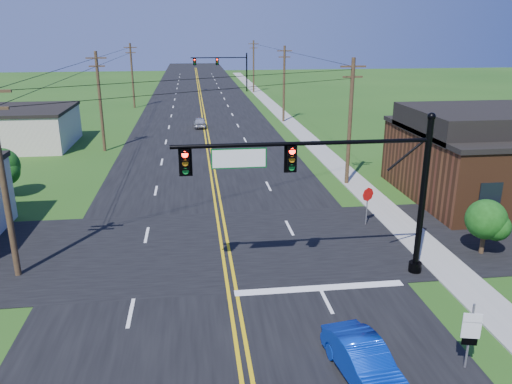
{
  "coord_description": "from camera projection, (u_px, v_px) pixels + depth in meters",
  "views": [
    {
      "loc": [
        -1.23,
        -11.91,
        10.82
      ],
      "look_at": [
        1.56,
        10.0,
        3.6
      ],
      "focal_mm": 35.0,
      "sensor_mm": 36.0,
      "label": 1
    }
  ],
  "objects": [
    {
      "name": "road_main",
      "position": [
        203.0,
        121.0,
        61.88
      ],
      "size": [
        16.0,
        220.0,
        0.04
      ],
      "primitive_type": "cube",
      "color": "black",
      "rests_on": "ground"
    },
    {
      "name": "road_cross",
      "position": [
        222.0,
        246.0,
        26.05
      ],
      "size": [
        70.0,
        10.0,
        0.04
      ],
      "primitive_type": "cube",
      "color": "black",
      "rests_on": "ground"
    },
    {
      "name": "sidewalk",
      "position": [
        303.0,
        134.0,
        53.7
      ],
      "size": [
        2.0,
        160.0,
        0.08
      ],
      "primitive_type": "cube",
      "color": "gray",
      "rests_on": "ground"
    },
    {
      "name": "signal_mast_main",
      "position": [
        326.0,
        178.0,
        21.33
      ],
      "size": [
        11.3,
        0.6,
        7.48
      ],
      "color": "black",
      "rests_on": "ground"
    },
    {
      "name": "signal_mast_far",
      "position": [
        223.0,
        66.0,
        89.29
      ],
      "size": [
        10.98,
        0.6,
        7.48
      ],
      "color": "black",
      "rests_on": "ground"
    },
    {
      "name": "cream_bldg_far",
      "position": [
        6.0,
        128.0,
        47.71
      ],
      "size": [
        12.2,
        9.2,
        3.7
      ],
      "color": "silver",
      "rests_on": "ground"
    },
    {
      "name": "utility_pole_left_a",
      "position": [
        3.0,
        177.0,
        21.56
      ],
      "size": [
        1.8,
        0.28,
        9.0
      ],
      "color": "#372419",
      "rests_on": "ground"
    },
    {
      "name": "utility_pole_left_b",
      "position": [
        100.0,
        100.0,
        45.13
      ],
      "size": [
        1.8,
        0.28,
        9.0
      ],
      "color": "#372419",
      "rests_on": "ground"
    },
    {
      "name": "utility_pole_left_c",
      "position": [
        132.0,
        74.0,
        70.59
      ],
      "size": [
        1.8,
        0.28,
        9.0
      ],
      "color": "#372419",
      "rests_on": "ground"
    },
    {
      "name": "utility_pole_right_a",
      "position": [
        350.0,
        120.0,
        35.19
      ],
      "size": [
        1.8,
        0.28,
        9.0
      ],
      "color": "#372419",
      "rests_on": "ground"
    },
    {
      "name": "utility_pole_right_b",
      "position": [
        284.0,
        83.0,
        59.71
      ],
      "size": [
        1.8,
        0.28,
        9.0
      ],
      "color": "#372419",
      "rests_on": "ground"
    },
    {
      "name": "utility_pole_right_c",
      "position": [
        254.0,
        65.0,
        87.99
      ],
      "size": [
        1.8,
        0.28,
        9.0
      ],
      "color": "#372419",
      "rests_on": "ground"
    },
    {
      "name": "tree_right_back",
      "position": [
        408.0,
        136.0,
        40.37
      ],
      "size": [
        3.0,
        3.0,
        4.1
      ],
      "color": "#372419",
      "rests_on": "ground"
    },
    {
      "name": "shrub_corner",
      "position": [
        486.0,
        220.0,
        24.69
      ],
      "size": [
        2.0,
        2.0,
        2.86
      ],
      "color": "#372419",
      "rests_on": "ground"
    },
    {
      "name": "tree_left",
      "position": [
        1.0,
        166.0,
        33.13
      ],
      "size": [
        2.4,
        2.4,
        3.37
      ],
      "color": "#372419",
      "rests_on": "ground"
    },
    {
      "name": "blue_car",
      "position": [
        364.0,
        362.0,
        16.02
      ],
      "size": [
        1.96,
        4.07,
        1.29
      ],
      "primitive_type": "imported",
      "rotation": [
        0.0,
        0.0,
        0.16
      ],
      "color": "#0832B2",
      "rests_on": "ground"
    },
    {
      "name": "distant_car",
      "position": [
        200.0,
        123.0,
        57.45
      ],
      "size": [
        1.43,
        3.44,
        1.17
      ],
      "primitive_type": "imported",
      "rotation": [
        0.0,
        0.0,
        3.16
      ],
      "color": "#B9B9BF",
      "rests_on": "ground"
    },
    {
      "name": "route_sign",
      "position": [
        471.0,
        332.0,
        16.26
      ],
      "size": [
        0.6,
        0.18,
        2.44
      ],
      "rotation": [
        0.0,
        0.0,
        -0.24
      ],
      "color": "slate",
      "rests_on": "ground"
    },
    {
      "name": "stop_sign",
      "position": [
        368.0,
        198.0,
        28.43
      ],
      "size": [
        0.75,
        0.38,
        2.28
      ],
      "rotation": [
        0.0,
        0.0,
        0.43
      ],
      "color": "slate",
      "rests_on": "ground"
    }
  ]
}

